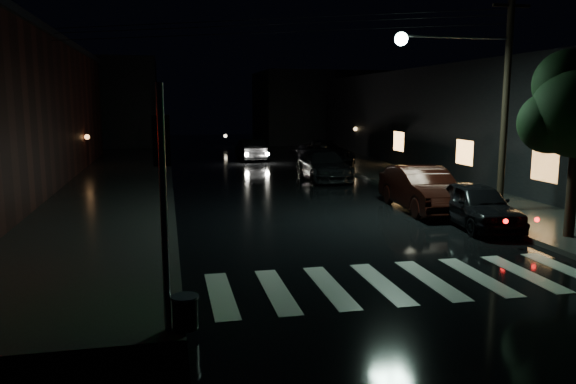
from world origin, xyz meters
TOP-DOWN VIEW (x-y plane):
  - ground at (0.00, 0.00)m, footprint 120.00×120.00m
  - sidewalk_left at (-5.00, 14.00)m, footprint 6.00×44.00m
  - sidewalk_right at (10.00, 14.00)m, footprint 4.00×44.00m
  - building_right at (17.00, 18.00)m, footprint 10.00×40.00m
  - building_far_left at (-10.00, 45.00)m, footprint 14.00×10.00m
  - building_far_right at (14.00, 45.00)m, footprint 14.00×10.00m
  - crosswalk at (3.00, 0.50)m, footprint 9.00×3.00m
  - signal_pole_corner at (-2.14, -1.46)m, footprint 0.68×0.61m
  - street_tree at (9.23, 3.14)m, footprint 3.10×2.90m
  - utility_pole at (8.83, 7.00)m, footprint 4.92×0.44m
  - parked_car_a at (7.60, 5.38)m, footprint 2.06×4.36m
  - parked_car_b at (7.08, 8.30)m, footprint 1.97×5.08m
  - parked_car_c at (5.80, 17.32)m, footprint 2.17×5.23m
  - parked_car_d at (7.60, 23.26)m, footprint 3.02×6.03m
  - oncoming_car at (3.50, 27.93)m, footprint 1.66×4.54m

SIDE VIEW (x-z plane):
  - ground at x=0.00m, z-range 0.00..0.00m
  - crosswalk at x=3.00m, z-range 0.00..0.01m
  - sidewalk_left at x=-5.00m, z-range 0.00..0.15m
  - sidewalk_right at x=10.00m, z-range 0.00..0.15m
  - parked_car_a at x=7.60m, z-range 0.00..1.44m
  - oncoming_car at x=3.50m, z-range 0.00..1.49m
  - parked_car_c at x=5.80m, z-range 0.00..1.51m
  - parked_car_d at x=7.60m, z-range 0.00..1.64m
  - parked_car_b at x=7.08m, z-range 0.00..1.65m
  - signal_pole_corner at x=-2.14m, z-range -0.56..3.64m
  - building_right at x=17.00m, z-range 0.00..6.00m
  - building_far_right at x=14.00m, z-range 0.00..7.00m
  - street_tree at x=9.23m, z-range 1.04..6.44m
  - building_far_left at x=-10.00m, z-range 0.00..8.00m
  - utility_pole at x=8.83m, z-range 0.60..8.60m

